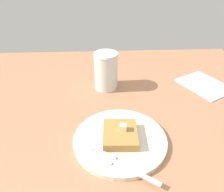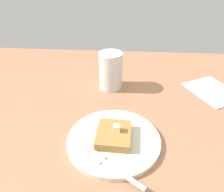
# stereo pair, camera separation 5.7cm
# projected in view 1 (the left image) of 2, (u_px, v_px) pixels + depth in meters

# --- Properties ---
(table_surface) EXTENTS (1.18, 1.18, 0.02)m
(table_surface) POSITION_uv_depth(u_px,v_px,m) (77.00, 164.00, 0.46)
(table_surface) COLOR #B27755
(table_surface) RESTS_ON ground
(plate) EXTENTS (0.21, 0.21, 0.01)m
(plate) POSITION_uv_depth(u_px,v_px,m) (120.00, 139.00, 0.50)
(plate) COLOR silver
(plate) RESTS_ON table_surface
(toast_slice_center) EXTENTS (0.08, 0.09, 0.02)m
(toast_slice_center) POSITION_uv_depth(u_px,v_px,m) (120.00, 135.00, 0.49)
(toast_slice_center) COLOR #B07F3F
(toast_slice_center) RESTS_ON plate
(butter_pat_primary) EXTENTS (0.02, 0.02, 0.02)m
(butter_pat_primary) POSITION_uv_depth(u_px,v_px,m) (123.00, 127.00, 0.48)
(butter_pat_primary) COLOR #F1EEC2
(butter_pat_primary) RESTS_ON toast_slice_center
(fork) EXTENTS (0.14, 0.10, 0.00)m
(fork) POSITION_uv_depth(u_px,v_px,m) (118.00, 163.00, 0.43)
(fork) COLOR silver
(fork) RESTS_ON plate
(syrup_jar) EXTENTS (0.07, 0.07, 0.11)m
(syrup_jar) POSITION_uv_depth(u_px,v_px,m) (106.00, 72.00, 0.67)
(syrup_jar) COLOR #3B160C
(syrup_jar) RESTS_ON table_surface
(napkin) EXTENTS (0.18, 0.19, 0.00)m
(napkin) POSITION_uv_depth(u_px,v_px,m) (204.00, 85.00, 0.70)
(napkin) COLOR silver
(napkin) RESTS_ON table_surface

